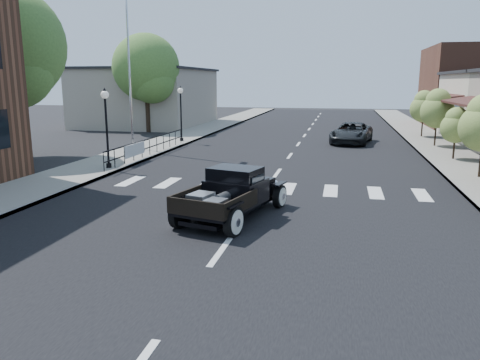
# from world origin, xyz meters

# --- Properties ---
(ground) EXTENTS (120.00, 120.00, 0.00)m
(ground) POSITION_xyz_m (0.00, 0.00, 0.00)
(ground) COLOR black
(ground) RESTS_ON ground
(road) EXTENTS (14.00, 80.00, 0.02)m
(road) POSITION_xyz_m (0.00, 15.00, 0.01)
(road) COLOR black
(road) RESTS_ON ground
(road_markings) EXTENTS (12.00, 60.00, 0.06)m
(road_markings) POSITION_xyz_m (0.00, 10.00, 0.00)
(road_markings) COLOR silver
(road_markings) RESTS_ON ground
(sidewalk_left) EXTENTS (3.00, 80.00, 0.15)m
(sidewalk_left) POSITION_xyz_m (-8.50, 15.00, 0.07)
(sidewalk_left) COLOR gray
(sidewalk_left) RESTS_ON ground
(sidewalk_right) EXTENTS (3.00, 80.00, 0.15)m
(sidewalk_right) POSITION_xyz_m (8.50, 15.00, 0.07)
(sidewalk_right) COLOR gray
(sidewalk_right) RESTS_ON ground
(low_building_left) EXTENTS (10.00, 12.00, 5.00)m
(low_building_left) POSITION_xyz_m (-15.00, 28.00, 2.50)
(low_building_left) COLOR #AAA08F
(low_building_left) RESTS_ON ground
(railing) EXTENTS (0.08, 10.00, 1.00)m
(railing) POSITION_xyz_m (-7.30, 10.00, 0.65)
(railing) COLOR black
(railing) RESTS_ON sidewalk_left
(banner) EXTENTS (0.04, 2.20, 0.60)m
(banner) POSITION_xyz_m (-7.22, 8.00, 0.45)
(banner) COLOR silver
(banner) RESTS_ON sidewalk_left
(lamp_post_b) EXTENTS (0.36, 0.36, 3.57)m
(lamp_post_b) POSITION_xyz_m (-7.60, 6.00, 1.94)
(lamp_post_b) COLOR black
(lamp_post_b) RESTS_ON sidewalk_left
(lamp_post_c) EXTENTS (0.36, 0.36, 3.57)m
(lamp_post_c) POSITION_xyz_m (-7.60, 16.00, 1.94)
(lamp_post_c) COLOR black
(lamp_post_c) RESTS_ON sidewalk_left
(flagpole) EXTENTS (0.12, 0.12, 12.37)m
(flagpole) POSITION_xyz_m (-9.20, 12.00, 6.33)
(flagpole) COLOR silver
(flagpole) RESTS_ON sidewalk_left
(big_tree_near) EXTENTS (5.97, 5.97, 8.77)m
(big_tree_near) POSITION_xyz_m (-14.00, 8.00, 4.39)
(big_tree_near) COLOR #476F2F
(big_tree_near) RESTS_ON ground
(big_tree_far) EXTENTS (5.24, 5.24, 7.70)m
(big_tree_far) POSITION_xyz_m (-12.50, 22.00, 3.85)
(big_tree_far) COLOR #476F2F
(big_tree_far) RESTS_ON ground
(small_tree_c) EXTENTS (1.50, 1.50, 2.50)m
(small_tree_c) POSITION_xyz_m (8.30, 12.03, 1.40)
(small_tree_c) COLOR olive
(small_tree_c) RESTS_ON sidewalk_right
(small_tree_d) EXTENTS (1.99, 1.99, 3.31)m
(small_tree_d) POSITION_xyz_m (8.30, 17.11, 1.81)
(small_tree_d) COLOR olive
(small_tree_d) RESTS_ON sidewalk_right
(small_tree_e) EXTENTS (1.88, 1.88, 3.13)m
(small_tree_e) POSITION_xyz_m (8.30, 22.14, 1.71)
(small_tree_e) COLOR olive
(small_tree_e) RESTS_ON sidewalk_right
(hotrod_pickup) EXTENTS (3.13, 4.81, 1.54)m
(hotrod_pickup) POSITION_xyz_m (-0.38, -0.15, 0.77)
(hotrod_pickup) COLOR black
(hotrod_pickup) RESTS_ON ground
(second_car) EXTENTS (3.04, 5.19, 1.36)m
(second_car) POSITION_xyz_m (3.35, 18.24, 0.68)
(second_car) COLOR black
(second_car) RESTS_ON ground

